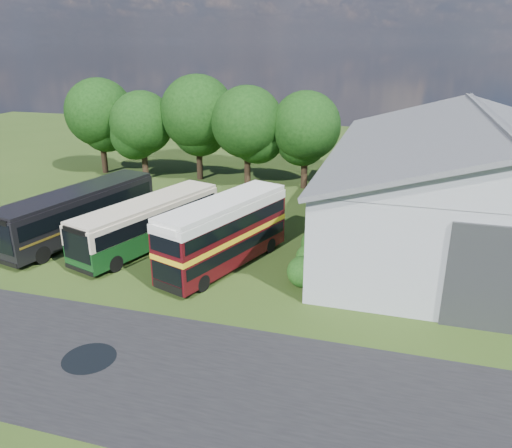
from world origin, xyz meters
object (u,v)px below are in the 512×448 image
(bus_green_single, at_px, (149,222))
(bus_dark_single, at_px, (79,212))
(storage_shed, at_px, (480,176))
(bus_maroon_double, at_px, (224,234))

(bus_green_single, relative_size, bus_dark_single, 0.92)
(storage_shed, relative_size, bus_maroon_double, 2.60)
(storage_shed, distance_m, bus_green_single, 21.26)
(bus_green_single, bearing_deg, bus_maroon_double, 2.66)
(bus_green_single, xyz_separation_m, bus_maroon_double, (5.56, -1.47, 0.40))
(bus_green_single, height_order, bus_maroon_double, bus_maroon_double)
(storage_shed, bearing_deg, bus_green_single, -159.50)
(storage_shed, height_order, bus_dark_single, storage_shed)
(bus_green_single, height_order, bus_dark_single, bus_dark_single)
(storage_shed, bearing_deg, bus_dark_single, -163.78)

